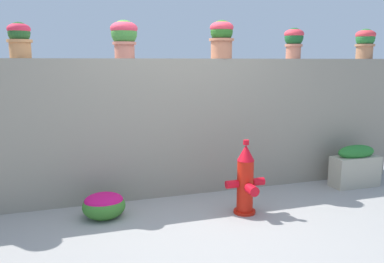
{
  "coord_description": "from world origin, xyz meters",
  "views": [
    {
      "loc": [
        -1.23,
        -3.56,
        1.6
      ],
      "look_at": [
        0.16,
        0.73,
        0.78
      ],
      "focal_mm": 36.89,
      "sensor_mm": 36.0,
      "label": 1
    }
  ],
  "objects_px": {
    "potted_plant_1": "(19,38)",
    "potted_plant_5": "(365,41)",
    "potted_plant_2": "(124,35)",
    "potted_plant_4": "(294,40)",
    "fire_hydrant": "(246,181)",
    "flower_bush_left": "(104,204)",
    "potted_plant_3": "(222,36)",
    "planter_box": "(355,166)"
  },
  "relations": [
    {
      "from": "potted_plant_1",
      "to": "potted_plant_5",
      "type": "xyz_separation_m",
      "value": [
        4.37,
        0.0,
        0.03
      ]
    },
    {
      "from": "potted_plant_1",
      "to": "potted_plant_2",
      "type": "height_order",
      "value": "potted_plant_2"
    },
    {
      "from": "potted_plant_4",
      "to": "potted_plant_2",
      "type": "bearing_deg",
      "value": -179.67
    },
    {
      "from": "fire_hydrant",
      "to": "flower_bush_left",
      "type": "height_order",
      "value": "fire_hydrant"
    },
    {
      "from": "potted_plant_1",
      "to": "potted_plant_5",
      "type": "bearing_deg",
      "value": 0.01
    },
    {
      "from": "potted_plant_3",
      "to": "potted_plant_2",
      "type": "bearing_deg",
      "value": -179.62
    },
    {
      "from": "potted_plant_1",
      "to": "planter_box",
      "type": "xyz_separation_m",
      "value": [
        3.91,
        -0.51,
        -1.57
      ]
    },
    {
      "from": "fire_hydrant",
      "to": "planter_box",
      "type": "relative_size",
      "value": 1.28
    },
    {
      "from": "planter_box",
      "to": "fire_hydrant",
      "type": "bearing_deg",
      "value": -166.8
    },
    {
      "from": "potted_plant_1",
      "to": "potted_plant_4",
      "type": "bearing_deg",
      "value": -0.98
    },
    {
      "from": "potted_plant_3",
      "to": "planter_box",
      "type": "bearing_deg",
      "value": -14.96
    },
    {
      "from": "potted_plant_2",
      "to": "flower_bush_left",
      "type": "height_order",
      "value": "potted_plant_2"
    },
    {
      "from": "potted_plant_2",
      "to": "potted_plant_5",
      "type": "relative_size",
      "value": 1.03
    },
    {
      "from": "potted_plant_5",
      "to": "flower_bush_left",
      "type": "height_order",
      "value": "potted_plant_5"
    },
    {
      "from": "flower_bush_left",
      "to": "planter_box",
      "type": "bearing_deg",
      "value": 1.35
    },
    {
      "from": "potted_plant_1",
      "to": "potted_plant_3",
      "type": "height_order",
      "value": "potted_plant_3"
    },
    {
      "from": "potted_plant_1",
      "to": "potted_plant_5",
      "type": "height_order",
      "value": "potted_plant_5"
    },
    {
      "from": "potted_plant_2",
      "to": "potted_plant_4",
      "type": "bearing_deg",
      "value": 0.33
    },
    {
      "from": "potted_plant_1",
      "to": "flower_bush_left",
      "type": "bearing_deg",
      "value": -38.47
    },
    {
      "from": "potted_plant_1",
      "to": "flower_bush_left",
      "type": "relative_size",
      "value": 0.84
    },
    {
      "from": "potted_plant_4",
      "to": "planter_box",
      "type": "xyz_separation_m",
      "value": [
        0.7,
        -0.46,
        -1.6
      ]
    },
    {
      "from": "potted_plant_4",
      "to": "potted_plant_5",
      "type": "distance_m",
      "value": 1.15
    },
    {
      "from": "potted_plant_3",
      "to": "flower_bush_left",
      "type": "distance_m",
      "value": 2.35
    },
    {
      "from": "potted_plant_3",
      "to": "planter_box",
      "type": "xyz_separation_m",
      "value": [
        1.69,
        -0.45,
        -1.62
      ]
    },
    {
      "from": "potted_plant_2",
      "to": "potted_plant_5",
      "type": "bearing_deg",
      "value": 1.19
    },
    {
      "from": "fire_hydrant",
      "to": "potted_plant_2",
      "type": "bearing_deg",
      "value": 142.25
    },
    {
      "from": "potted_plant_2",
      "to": "planter_box",
      "type": "xyz_separation_m",
      "value": [
        2.84,
        -0.44,
        -1.61
      ]
    },
    {
      "from": "potted_plant_4",
      "to": "fire_hydrant",
      "type": "relative_size",
      "value": 0.49
    },
    {
      "from": "potted_plant_5",
      "to": "fire_hydrant",
      "type": "distance_m",
      "value": 2.82
    },
    {
      "from": "potted_plant_5",
      "to": "planter_box",
      "type": "distance_m",
      "value": 1.74
    },
    {
      "from": "potted_plant_1",
      "to": "potted_plant_3",
      "type": "distance_m",
      "value": 2.23
    },
    {
      "from": "fire_hydrant",
      "to": "planter_box",
      "type": "distance_m",
      "value": 1.79
    },
    {
      "from": "fire_hydrant",
      "to": "potted_plant_3",
      "type": "bearing_deg",
      "value": 86.23
    },
    {
      "from": "potted_plant_1",
      "to": "fire_hydrant",
      "type": "xyz_separation_m",
      "value": [
        2.17,
        -0.92,
        -1.48
      ]
    },
    {
      "from": "potted_plant_4",
      "to": "potted_plant_5",
      "type": "relative_size",
      "value": 0.95
    },
    {
      "from": "potted_plant_2",
      "to": "flower_bush_left",
      "type": "distance_m",
      "value": 1.84
    },
    {
      "from": "potted_plant_2",
      "to": "potted_plant_4",
      "type": "relative_size",
      "value": 1.08
    },
    {
      "from": "potted_plant_3",
      "to": "potted_plant_4",
      "type": "bearing_deg",
      "value": 0.27
    },
    {
      "from": "potted_plant_3",
      "to": "flower_bush_left",
      "type": "relative_size",
      "value": 1.02
    },
    {
      "from": "planter_box",
      "to": "potted_plant_1",
      "type": "bearing_deg",
      "value": 172.57
    },
    {
      "from": "potted_plant_3",
      "to": "planter_box",
      "type": "distance_m",
      "value": 2.38
    },
    {
      "from": "potted_plant_3",
      "to": "planter_box",
      "type": "relative_size",
      "value": 0.73
    }
  ]
}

